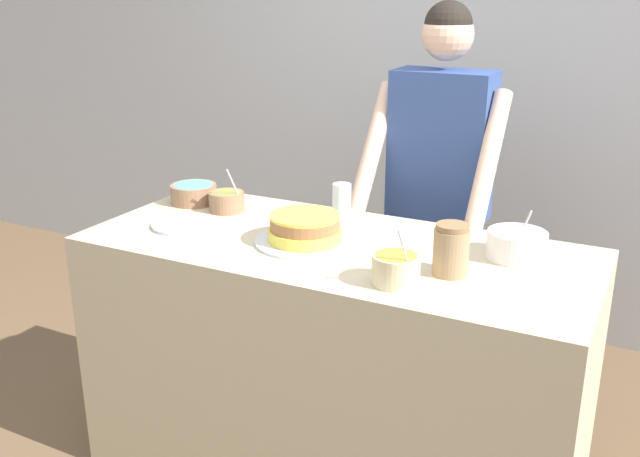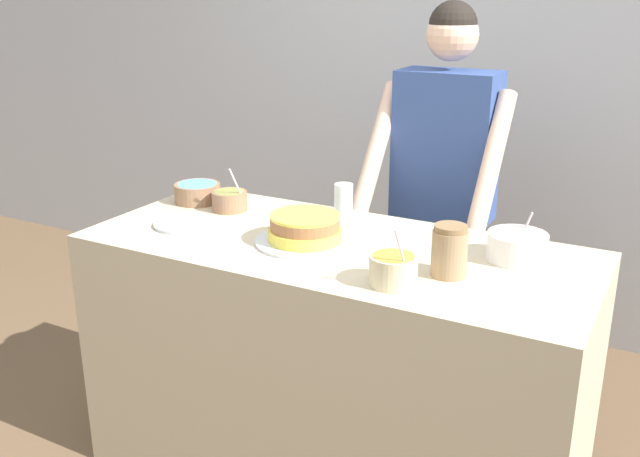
% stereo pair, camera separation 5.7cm
% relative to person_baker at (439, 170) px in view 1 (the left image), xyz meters
% --- Properties ---
extents(wall_back, '(10.00, 0.05, 2.60)m').
position_rel_person_baker_xyz_m(wall_back, '(-0.12, 0.84, 0.26)').
color(wall_back, silver).
rests_on(wall_back, ground_plane).
extents(counter, '(1.74, 0.75, 0.94)m').
position_rel_person_baker_xyz_m(counter, '(-0.12, -0.76, -0.57)').
color(counter, '#C6B793').
rests_on(counter, ground_plane).
extents(person_baker, '(0.55, 0.48, 1.72)m').
position_rel_person_baker_xyz_m(person_baker, '(0.00, 0.00, 0.00)').
color(person_baker, '#2D2D38').
rests_on(person_baker, ground_plane).
extents(cake, '(0.34, 0.34, 0.10)m').
position_rel_person_baker_xyz_m(cake, '(-0.22, -0.79, -0.05)').
color(cake, silver).
rests_on(cake, counter).
extents(frosting_bowl_orange, '(0.14, 0.14, 0.19)m').
position_rel_person_baker_xyz_m(frosting_bowl_orange, '(0.19, -0.98, -0.05)').
color(frosting_bowl_orange, beige).
rests_on(frosting_bowl_orange, counter).
extents(frosting_bowl_blue, '(0.18, 0.18, 0.08)m').
position_rel_person_baker_xyz_m(frosting_bowl_blue, '(-0.84, -0.58, -0.06)').
color(frosting_bowl_blue, '#936B4C').
rests_on(frosting_bowl_blue, counter).
extents(frosting_bowl_olive, '(0.14, 0.14, 0.18)m').
position_rel_person_baker_xyz_m(frosting_bowl_olive, '(-0.66, -0.61, -0.06)').
color(frosting_bowl_olive, '#936B4C').
rests_on(frosting_bowl_olive, counter).
extents(frosting_bowl_pink, '(0.19, 0.19, 0.15)m').
position_rel_person_baker_xyz_m(frosting_bowl_pink, '(0.46, -0.61, -0.05)').
color(frosting_bowl_pink, white).
rests_on(frosting_bowl_pink, counter).
extents(drinking_glass, '(0.07, 0.07, 0.15)m').
position_rel_person_baker_xyz_m(drinking_glass, '(-0.20, -0.53, -0.03)').
color(drinking_glass, silver).
rests_on(drinking_glass, counter).
extents(ceramic_plate, '(0.24, 0.24, 0.01)m').
position_rel_person_baker_xyz_m(ceramic_plate, '(-0.69, -0.84, -0.09)').
color(ceramic_plate, silver).
rests_on(ceramic_plate, counter).
extents(stoneware_jar, '(0.11, 0.11, 0.16)m').
position_rel_person_baker_xyz_m(stoneware_jar, '(0.31, -0.84, -0.02)').
color(stoneware_jar, '#9E7F5B').
rests_on(stoneware_jar, counter).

